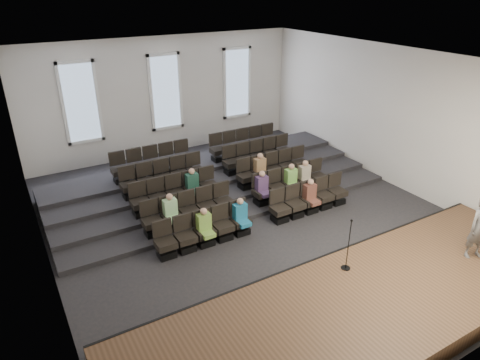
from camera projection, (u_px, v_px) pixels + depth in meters
The scene contains 14 objects.
ground at pixel (251, 219), 13.87m from camera, with size 14.00×14.00×0.00m, color black.
ceiling at pixel (252, 61), 11.74m from camera, with size 12.00×14.00×0.02m, color white.
wall_back at pixel (165, 96), 18.29m from camera, with size 12.00×0.04×5.00m, color silver.
wall_front at pixel (466, 271), 7.32m from camera, with size 12.00×0.04×5.00m, color silver.
wall_left at pixel (34, 192), 10.06m from camera, with size 0.04×14.00×5.00m, color silver.
wall_right at pixel (392, 117), 15.56m from camera, with size 0.04×14.00×5.00m, color silver.
stage at pixel (367, 306), 9.78m from camera, with size 11.80×3.60×0.50m, color #4D3421.
stage_lip at pixel (317, 266), 11.16m from camera, with size 11.80×0.06×0.52m, color black.
risers at pixel (207, 178), 16.26m from camera, with size 11.80×4.80×0.60m.
seating_rows at pixel (227, 182), 14.78m from camera, with size 6.80×4.70×1.67m.
windows at pixel (166, 92), 18.16m from camera, with size 8.44×0.10×3.24m.
audience at pixel (251, 191), 13.88m from camera, with size 5.45×2.64×1.10m.
speaker at pixel (480, 228), 10.78m from camera, with size 0.62×0.41×1.70m, color #53514F.
mic_stand at pixel (347, 254), 10.49m from camera, with size 0.24×0.24×1.41m.
Camera 1 is at (-6.36, -10.21, 7.02)m, focal length 32.00 mm.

